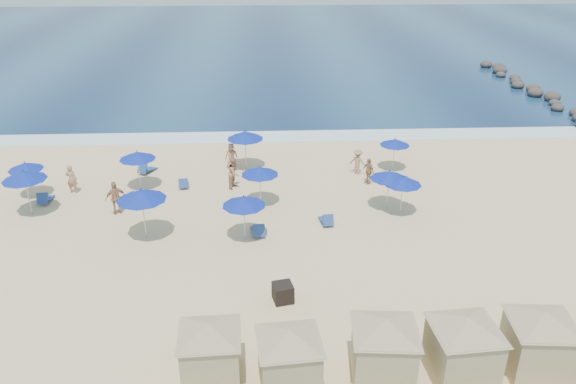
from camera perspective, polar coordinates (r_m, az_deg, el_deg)
The scene contains 32 objects.
ground at distance 27.63m, azimuth 0.34°, elevation -5.22°, with size 160.00×160.00×0.00m, color beige.
ocean at distance 80.04m, azimuth -1.76°, elevation 15.08°, with size 160.00×80.00×0.06m, color #0D244B.
surf_line at distance 41.72m, azimuth -0.76°, elevation 5.63°, with size 160.00×2.50×0.08m, color white.
rock_jetty at distance 56.54m, azimuth 24.31°, elevation 9.00°, with size 2.56×26.66×0.96m.
trash_bin at distance 23.47m, azimuth -0.52°, elevation -10.19°, with size 0.78×0.78×0.78m, color black.
cabana_0 at distance 19.44m, azimuth -7.94°, elevation -15.08°, with size 4.14×4.14×2.60m.
cabana_1 at distance 18.98m, azimuth 0.13°, elevation -15.87°, with size 4.17×4.17×2.63m.
cabana_2 at distance 19.52m, azimuth 9.76°, elevation -14.71°, with size 4.35×4.35×2.74m.
cabana_3 at distance 20.14m, azimuth 17.47°, elevation -14.15°, with size 4.42×4.42×2.78m.
cabana_4 at distance 21.32m, azimuth 24.31°, elevation -13.02°, with size 4.36×4.36×2.74m.
umbrella_0 at distance 34.82m, azimuth -25.14°, elevation 2.40°, with size 1.94×1.94×2.20m.
umbrella_1 at distance 32.49m, azimuth -25.26°, elevation 1.53°, with size 2.31×2.31×2.62m.
umbrella_2 at distance 33.72m, azimuth -15.07°, elevation 3.61°, with size 2.12×2.12×2.41m.
umbrella_3 at distance 27.90m, azimuth -14.68°, elevation -0.28°, with size 2.41×2.41×2.74m.
umbrella_4 at distance 35.42m, azimuth -4.38°, elevation 5.79°, with size 2.31×2.31×2.63m.
umbrella_5 at distance 30.60m, azimuth -2.89°, elevation 2.16°, with size 2.07×2.07×2.35m.
umbrella_6 at distance 27.07m, azimuth -4.52°, elevation -0.94°, with size 2.13×2.13×2.43m.
umbrella_7 at distance 30.56m, azimuth 10.24°, elevation 1.71°, with size 2.05×2.05×2.34m.
umbrella_8 at distance 35.93m, azimuth 10.81°, elevation 5.00°, with size 1.90×1.90×2.16m.
umbrella_9 at distance 30.15m, azimuth 11.61°, elevation 1.14°, with size 1.99×1.99×2.26m.
beach_chair_0 at distance 34.31m, azimuth -23.47°, elevation -0.61°, with size 0.70×1.43×0.77m.
beach_chair_1 at distance 36.51m, azimuth -14.22°, elevation 2.28°, with size 1.14×1.52×0.77m.
beach_chair_2 at distance 33.99m, azimuth -10.56°, elevation 0.85°, with size 0.66×1.27×0.67m.
beach_chair_3 at distance 28.27m, azimuth -3.07°, elevation -3.90°, with size 0.79×1.44×0.75m.
beach_chair_4 at distance 29.31m, azimuth 3.94°, elevation -2.84°, with size 0.73×1.34×0.70m.
beach_chair_5 at distance 34.45m, azimuth 11.61°, elevation 1.11°, with size 0.92×1.37×0.69m.
beachgoer_0 at distance 34.80m, azimuth -21.13°, elevation 1.24°, with size 0.63×0.41×1.73m, color #AB7A5F.
beachgoer_1 at distance 33.25m, azimuth -5.48°, elevation 1.96°, with size 0.92×0.71×1.89m, color #AB7A5F.
beachgoer_2 at distance 34.07m, azimuth 8.16°, elevation 2.14°, with size 0.95×0.39×1.61m, color #AB7A5F.
beachgoer_3 at distance 35.31m, azimuth 7.10°, elevation 3.07°, with size 1.06×0.61×1.64m, color #AB7A5F.
beachgoer_4 at distance 36.08m, azimuth -5.78°, elevation 3.66°, with size 0.82×0.53×1.67m, color #AB7A5F.
beachgoer_5 at distance 31.37m, azimuth -17.08°, elevation -0.57°, with size 1.11×0.46×1.89m, color #AB7A5F.
Camera 1 is at (-1.26, -23.81, 13.96)m, focal length 35.00 mm.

